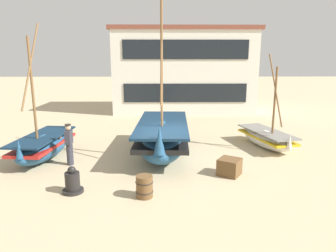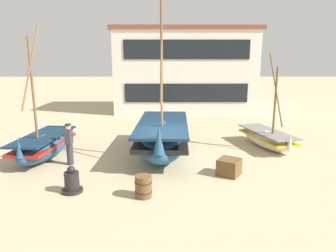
% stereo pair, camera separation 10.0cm
% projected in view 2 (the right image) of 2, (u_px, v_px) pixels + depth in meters
% --- Properties ---
extents(ground_plane, '(120.00, 120.00, 0.00)m').
position_uv_depth(ground_plane, '(168.00, 165.00, 12.32)').
color(ground_plane, tan).
extents(fishing_boat_near_left, '(2.08, 3.76, 4.43)m').
position_uv_depth(fishing_boat_near_left, '(267.00, 138.00, 14.72)').
color(fishing_boat_near_left, silver).
rests_on(fishing_boat_near_left, ground).
extents(fishing_boat_centre_large, '(2.37, 5.91, 7.27)m').
position_uv_depth(fishing_boat_centre_large, '(163.00, 137.00, 13.60)').
color(fishing_boat_centre_large, '#23517A').
rests_on(fishing_boat_centre_large, ground).
extents(fishing_boat_far_right, '(1.76, 3.95, 5.62)m').
position_uv_depth(fishing_boat_far_right, '(44.00, 145.00, 13.02)').
color(fishing_boat_far_right, '#23517A').
rests_on(fishing_boat_far_right, ground).
extents(fisherman_by_hull, '(0.26, 0.37, 1.68)m').
position_uv_depth(fisherman_by_hull, '(69.00, 145.00, 12.23)').
color(fisherman_by_hull, '#33333D').
rests_on(fisherman_by_hull, ground).
extents(capstan_winch, '(0.67, 0.67, 0.88)m').
position_uv_depth(capstan_winch, '(72.00, 182.00, 9.79)').
color(capstan_winch, black).
rests_on(capstan_winch, ground).
extents(wooden_barrel, '(0.56, 0.56, 0.70)m').
position_uv_depth(wooden_barrel, '(143.00, 186.00, 9.43)').
color(wooden_barrel, brown).
rests_on(wooden_barrel, ground).
extents(cargo_crate, '(1.03, 1.03, 0.62)m').
position_uv_depth(cargo_crate, '(229.00, 167.00, 11.22)').
color(cargo_crate, brown).
rests_on(cargo_crate, ground).
extents(harbor_building_main, '(11.23, 5.25, 6.53)m').
position_uv_depth(harbor_building_main, '(184.00, 70.00, 24.62)').
color(harbor_building_main, silver).
rests_on(harbor_building_main, ground).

